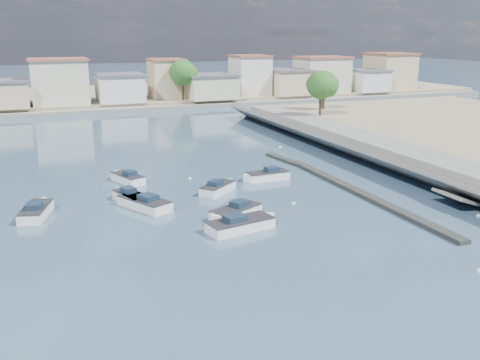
{
  "coord_description": "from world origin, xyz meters",
  "views": [
    {
      "loc": [
        -20.21,
        -29.54,
        14.28
      ],
      "look_at": [
        -3.25,
        13.96,
        1.4
      ],
      "focal_mm": 40.0,
      "sensor_mm": 36.0,
      "label": 1
    }
  ],
  "objects_px": {
    "motorboat_b": "(219,188)",
    "motorboat_d": "(234,214)",
    "motorboat_a": "(143,203)",
    "motorboat_e": "(37,211)",
    "motorboat_g": "(132,199)",
    "motorboat_c": "(265,176)",
    "motorboat_f": "(127,178)",
    "motorboat_h": "(244,225)"
  },
  "relations": [
    {
      "from": "motorboat_b",
      "to": "motorboat_d",
      "type": "bearing_deg",
      "value": -99.93
    },
    {
      "from": "motorboat_a",
      "to": "motorboat_d",
      "type": "xyz_separation_m",
      "value": [
        6.26,
        -5.34,
        -0.0
      ]
    },
    {
      "from": "motorboat_e",
      "to": "motorboat_g",
      "type": "bearing_deg",
      "value": 3.15
    },
    {
      "from": "motorboat_c",
      "to": "motorboat_f",
      "type": "distance_m",
      "value": 13.79
    },
    {
      "from": "motorboat_c",
      "to": "motorboat_d",
      "type": "xyz_separation_m",
      "value": [
        -7.01,
        -9.59,
        -0.0
      ]
    },
    {
      "from": "motorboat_a",
      "to": "motorboat_c",
      "type": "relative_size",
      "value": 1.12
    },
    {
      "from": "motorboat_c",
      "to": "motorboat_d",
      "type": "bearing_deg",
      "value": -126.15
    },
    {
      "from": "motorboat_d",
      "to": "motorboat_h",
      "type": "distance_m",
      "value": 2.65
    },
    {
      "from": "motorboat_c",
      "to": "motorboat_e",
      "type": "relative_size",
      "value": 0.97
    },
    {
      "from": "motorboat_b",
      "to": "motorboat_g",
      "type": "height_order",
      "value": "same"
    },
    {
      "from": "motorboat_e",
      "to": "motorboat_f",
      "type": "distance_m",
      "value": 11.32
    },
    {
      "from": "motorboat_a",
      "to": "motorboat_c",
      "type": "xyz_separation_m",
      "value": [
        13.27,
        4.25,
        0.0
      ]
    },
    {
      "from": "motorboat_g",
      "to": "motorboat_h",
      "type": "xyz_separation_m",
      "value": [
        6.62,
        -9.46,
        -0.0
      ]
    },
    {
      "from": "motorboat_b",
      "to": "motorboat_g",
      "type": "bearing_deg",
      "value": -176.85
    },
    {
      "from": "motorboat_c",
      "to": "motorboat_g",
      "type": "distance_m",
      "value": 14.12
    },
    {
      "from": "motorboat_e",
      "to": "motorboat_g",
      "type": "distance_m",
      "value": 7.81
    },
    {
      "from": "motorboat_a",
      "to": "motorboat_h",
      "type": "distance_m",
      "value": 10.01
    },
    {
      "from": "motorboat_f",
      "to": "motorboat_h",
      "type": "bearing_deg",
      "value": -70.32
    },
    {
      "from": "motorboat_a",
      "to": "motorboat_g",
      "type": "xyz_separation_m",
      "value": [
        -0.58,
        1.47,
        0.0
      ]
    },
    {
      "from": "motorboat_d",
      "to": "motorboat_h",
      "type": "relative_size",
      "value": 0.84
    },
    {
      "from": "motorboat_c",
      "to": "motorboat_h",
      "type": "relative_size",
      "value": 0.85
    },
    {
      "from": "motorboat_e",
      "to": "motorboat_f",
      "type": "relative_size",
      "value": 1.13
    },
    {
      "from": "motorboat_b",
      "to": "motorboat_h",
      "type": "xyz_separation_m",
      "value": [
        -1.5,
        -9.9,
        0.0
      ]
    },
    {
      "from": "motorboat_c",
      "to": "motorboat_a",
      "type": "bearing_deg",
      "value": -162.23
    },
    {
      "from": "motorboat_a",
      "to": "motorboat_h",
      "type": "height_order",
      "value": "same"
    },
    {
      "from": "motorboat_c",
      "to": "motorboat_d",
      "type": "height_order",
      "value": "same"
    },
    {
      "from": "motorboat_d",
      "to": "motorboat_g",
      "type": "xyz_separation_m",
      "value": [
        -6.84,
        6.81,
        0.0
      ]
    },
    {
      "from": "motorboat_b",
      "to": "motorboat_f",
      "type": "height_order",
      "value": "same"
    },
    {
      "from": "motorboat_d",
      "to": "motorboat_g",
      "type": "bearing_deg",
      "value": 135.12
    },
    {
      "from": "motorboat_b",
      "to": "motorboat_e",
      "type": "distance_m",
      "value": 15.93
    },
    {
      "from": "motorboat_b",
      "to": "motorboat_h",
      "type": "height_order",
      "value": "same"
    },
    {
      "from": "motorboat_e",
      "to": "motorboat_h",
      "type": "distance_m",
      "value": 17.01
    },
    {
      "from": "motorboat_f",
      "to": "motorboat_h",
      "type": "height_order",
      "value": "same"
    },
    {
      "from": "motorboat_c",
      "to": "motorboat_e",
      "type": "bearing_deg",
      "value": -171.57
    },
    {
      "from": "motorboat_f",
      "to": "motorboat_g",
      "type": "height_order",
      "value": "same"
    },
    {
      "from": "motorboat_a",
      "to": "motorboat_e",
      "type": "xyz_separation_m",
      "value": [
        -8.38,
        1.04,
        -0.0
      ]
    },
    {
      "from": "motorboat_h",
      "to": "motorboat_g",
      "type": "bearing_deg",
      "value": 124.98
    },
    {
      "from": "motorboat_c",
      "to": "motorboat_d",
      "type": "distance_m",
      "value": 11.88
    },
    {
      "from": "motorboat_b",
      "to": "motorboat_e",
      "type": "xyz_separation_m",
      "value": [
        -15.91,
        -0.88,
        0.0
      ]
    },
    {
      "from": "motorboat_d",
      "to": "motorboat_g",
      "type": "distance_m",
      "value": 9.66
    },
    {
      "from": "motorboat_b",
      "to": "motorboat_e",
      "type": "height_order",
      "value": "same"
    },
    {
      "from": "motorboat_d",
      "to": "motorboat_b",
      "type": "bearing_deg",
      "value": 80.07
    }
  ]
}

